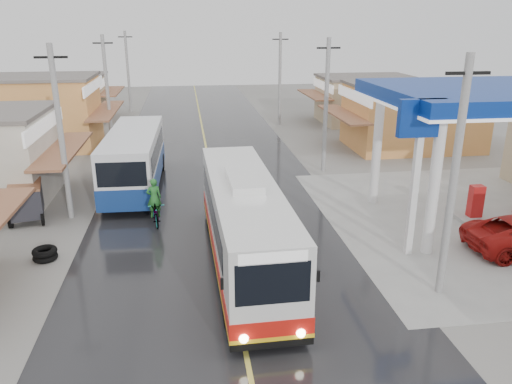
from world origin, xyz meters
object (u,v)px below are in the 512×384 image
coach_bus (244,223)px  tyre_stack (45,254)px  cyclist (155,209)px  second_bus (135,159)px  tricycle_near (26,200)px

coach_bus → tyre_stack: bearing=167.9°
coach_bus → cyclist: 5.92m
second_bus → cyclist: second_bus is taller
tricycle_near → tyre_stack: tricycle_near is taller
second_bus → tyre_stack: bearing=-106.8°
coach_bus → second_bus: coach_bus is taller
cyclist → tyre_stack: 5.19m
second_bus → tyre_stack: (-2.81, -8.48, -1.48)m
coach_bus → cyclist: size_ratio=5.10×
coach_bus → tyre_stack: (-7.68, 1.50, -1.47)m
tyre_stack → tricycle_near: bearing=112.5°
coach_bus → second_bus: (-4.87, 9.98, 0.00)m
coach_bus → cyclist: (-3.56, 4.63, -0.98)m
coach_bus → tyre_stack: coach_bus is taller
coach_bus → cyclist: coach_bus is taller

